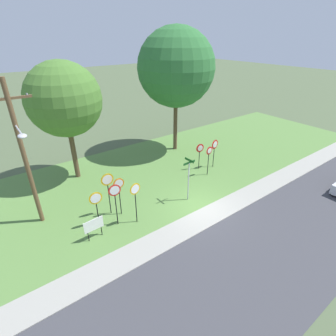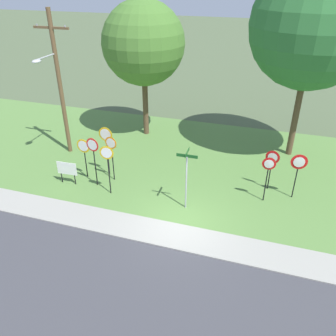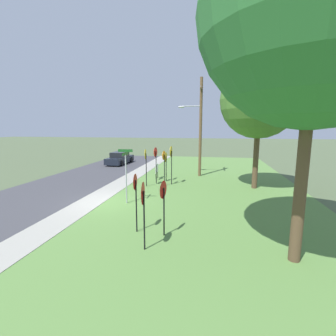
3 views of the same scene
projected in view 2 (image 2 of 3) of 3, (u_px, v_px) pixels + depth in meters
ground_plane at (179, 225)px, 15.38m from camera, size 160.00×160.00×0.00m
road_asphalt at (139, 313)px, 11.41m from camera, size 44.00×6.40×0.01m
sidewalk_strip at (174, 236)px, 14.70m from camera, size 44.00×1.60×0.06m
grass_median at (207, 162)px, 20.33m from camera, size 44.00×12.00×0.04m
stop_sign_near_left at (93, 152)px, 17.18m from camera, size 0.70×0.13×2.71m
stop_sign_near_right at (106, 140)px, 18.08m from camera, size 0.78×0.10×2.83m
stop_sign_far_left at (107, 160)px, 16.54m from camera, size 0.69×0.13×2.66m
stop_sign_far_center at (112, 149)px, 17.71m from camera, size 0.66×0.12×2.54m
stop_sign_far_right at (84, 150)px, 18.06m from camera, size 0.76×0.11×2.27m
yield_sign_near_left at (268, 170)px, 16.05m from camera, size 0.64×0.11×2.39m
yield_sign_near_right at (272, 161)px, 17.04m from camera, size 0.69×0.15×2.20m
yield_sign_far_left at (298, 166)px, 16.27m from camera, size 0.78×0.13×2.41m
street_name_post at (186, 175)px, 15.56m from camera, size 0.96×0.82×3.01m
utility_pole at (58, 81)px, 19.28m from camera, size 2.10×2.05×8.22m
notice_board at (67, 170)px, 17.90m from camera, size 1.10×0.09×1.25m
oak_tree_left at (143, 44)px, 21.00m from camera, size 5.12×5.12×8.53m
oak_tree_right at (313, 26)px, 17.63m from camera, size 6.56×6.56×10.65m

